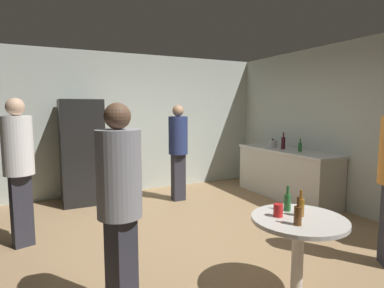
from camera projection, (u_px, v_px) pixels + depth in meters
name	position (u px, v px, depth m)	size (l,w,h in m)	color
ground_plane	(197.00, 240.00, 4.12)	(5.20, 5.20, 0.10)	#9E7C56
wall_back	(138.00, 123.00, 6.31)	(5.32, 0.06, 2.70)	beige
wall_side_right	(342.00, 127.00, 5.11)	(0.06, 5.20, 2.70)	beige
refrigerator	(82.00, 152.00, 5.49)	(0.70, 0.68, 1.80)	black
kitchen_counter	(286.00, 174.00, 5.84)	(0.64, 2.13, 0.90)	beige
kettle	(273.00, 144.00, 6.05)	(0.24, 0.17, 0.18)	#B2B2B7
wine_bottle_on_counter	(283.00, 143.00, 5.83)	(0.08, 0.08, 0.31)	#3F141E
beer_bottle_on_counter	(300.00, 147.00, 5.51)	(0.06, 0.06, 0.23)	#26662D
foreground_table	(299.00, 230.00, 2.69)	(0.80, 0.80, 0.73)	beige
beer_bottle_amber	(301.00, 207.00, 2.72)	(0.06, 0.06, 0.23)	#8C5919
beer_bottle_brown	(298.00, 215.00, 2.51)	(0.06, 0.06, 0.23)	#593314
beer_bottle_green	(287.00, 202.00, 2.86)	(0.06, 0.06, 0.23)	#26662D
plastic_cup_red	(278.00, 210.00, 2.71)	(0.08, 0.08, 0.11)	red
person_in_gray_shirt	(120.00, 196.00, 2.40)	(0.43, 0.43, 1.70)	#2D2D38
person_in_white_shirt	(19.00, 160.00, 3.72)	(0.42, 0.42, 1.78)	#2D2D38
person_in_navy_shirt	(178.00, 145.00, 5.62)	(0.34, 0.34, 1.71)	#2D2D38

